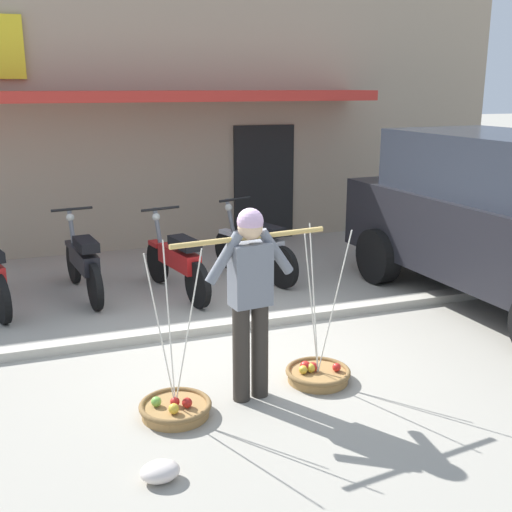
# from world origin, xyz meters

# --- Properties ---
(ground_plane) EXTENTS (90.00, 90.00, 0.00)m
(ground_plane) POSITION_xyz_m (0.00, 0.00, 0.00)
(ground_plane) COLOR #9E998C
(sidewalk_curb) EXTENTS (20.00, 0.24, 0.10)m
(sidewalk_curb) POSITION_xyz_m (0.00, 0.70, 0.05)
(sidewalk_curb) COLOR #BAB4A5
(sidewalk_curb) RESTS_ON ground
(fruit_vendor) EXTENTS (1.40, 0.24, 1.70)m
(fruit_vendor) POSITION_xyz_m (-0.39, -0.92, 0.98)
(fruit_vendor) COLOR #2D2823
(fruit_vendor) RESTS_ON ground
(fruit_basket_left_side) EXTENTS (0.61, 0.61, 1.45)m
(fruit_basket_left_side) POSITION_xyz_m (-1.09, -1.01, 0.08)
(fruit_basket_left_side) COLOR #9E7542
(fruit_basket_left_side) RESTS_ON ground
(fruit_basket_right_side) EXTENTS (0.61, 0.61, 1.45)m
(fruit_basket_right_side) POSITION_xyz_m (0.30, -0.82, 0.08)
(fruit_basket_right_side) COLOR #9E7542
(fruit_basket_right_side) RESTS_ON ground
(motorcycle_second_in_row) EXTENTS (0.54, 1.81, 1.09)m
(motorcycle_second_in_row) POSITION_xyz_m (-1.51, 2.43, 0.45)
(motorcycle_second_in_row) COLOR black
(motorcycle_second_in_row) RESTS_ON ground
(motorcycle_third_in_row) EXTENTS (0.59, 1.80, 1.09)m
(motorcycle_third_in_row) POSITION_xyz_m (-0.35, 2.07, 0.45)
(motorcycle_third_in_row) COLOR black
(motorcycle_third_in_row) RESTS_ON ground
(motorcycle_end_of_row) EXTENTS (0.73, 1.75, 1.09)m
(motorcycle_end_of_row) POSITION_xyz_m (0.85, 2.43, 0.45)
(motorcycle_end_of_row) COLOR black
(motorcycle_end_of_row) RESTS_ON ground
(storefront_building) EXTENTS (13.00, 6.00, 4.20)m
(storefront_building) POSITION_xyz_m (-0.14, 7.16, 2.10)
(storefront_building) COLOR tan
(storefront_building) RESTS_ON ground
(plastic_litter_bag) EXTENTS (0.28, 0.22, 0.14)m
(plastic_litter_bag) POSITION_xyz_m (-1.39, -1.85, 0.07)
(plastic_litter_bag) COLOR silver
(plastic_litter_bag) RESTS_ON ground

